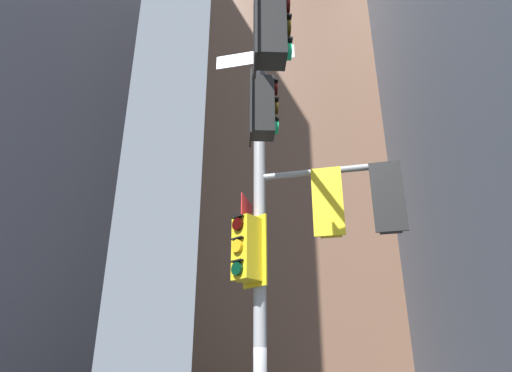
# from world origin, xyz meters

# --- Properties ---
(building_mid_block) EXTENTS (13.68, 13.68, 30.37)m
(building_mid_block) POSITION_xyz_m (2.39, 24.35, 15.18)
(building_mid_block) COLOR brown
(building_mid_block) RESTS_ON ground
(signal_pole_assembly) EXTENTS (3.05, 3.48, 8.25)m
(signal_pole_assembly) POSITION_xyz_m (0.44, -0.64, 4.75)
(signal_pole_assembly) COLOR #9EA0A3
(signal_pole_assembly) RESTS_ON ground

